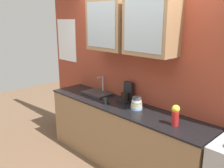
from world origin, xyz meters
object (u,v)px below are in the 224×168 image
at_px(sink_faucet, 97,93).
at_px(coffee_maker, 127,94).
at_px(bowl_stack, 137,104).
at_px(vase, 175,115).
at_px(cup_near_sink, 106,101).

xyz_separation_m(sink_faucet, coffee_maker, (0.58, 0.08, 0.09)).
relative_size(sink_faucet, coffee_maker, 1.59).
bearing_deg(bowl_stack, vase, -7.31).
xyz_separation_m(sink_faucet, vase, (1.54, -0.15, 0.11)).
height_order(cup_near_sink, coffee_maker, coffee_maker).
bearing_deg(vase, cup_near_sink, -175.97).
relative_size(sink_faucet, bowl_stack, 2.66).
distance_m(vase, coffee_maker, 0.99).
relative_size(bowl_stack, coffee_maker, 0.60).
bearing_deg(sink_faucet, coffee_maker, 8.03).
distance_m(sink_faucet, coffee_maker, 0.59).
distance_m(sink_faucet, bowl_stack, 0.89).
relative_size(vase, cup_near_sink, 2.22).
height_order(bowl_stack, coffee_maker, coffee_maker).
bearing_deg(sink_faucet, cup_near_sink, -26.54).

